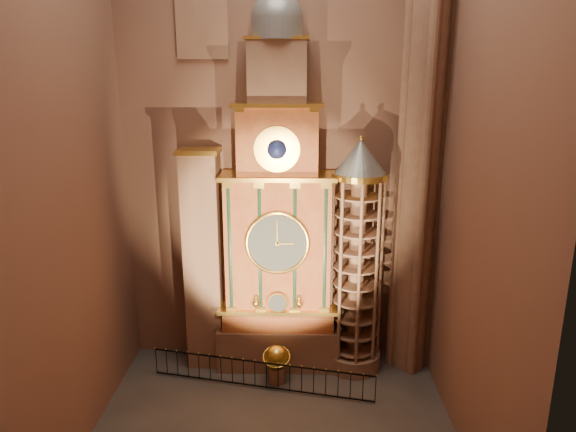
{
  "coord_description": "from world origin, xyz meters",
  "views": [
    {
      "loc": [
        0.92,
        -16.85,
        13.17
      ],
      "look_at": [
        0.48,
        3.0,
        7.77
      ],
      "focal_mm": 32.0,
      "sensor_mm": 36.0,
      "label": 1
    }
  ],
  "objects_px": {
    "astronomical_clock": "(278,228)",
    "stair_turret": "(357,261)",
    "portrait_tower": "(204,260)",
    "iron_railing": "(261,375)",
    "celestial_globe": "(276,361)"
  },
  "relations": [
    {
      "from": "portrait_tower",
      "to": "iron_railing",
      "type": "bearing_deg",
      "value": -39.32
    },
    {
      "from": "astronomical_clock",
      "to": "celestial_globe",
      "type": "relative_size",
      "value": 9.33
    },
    {
      "from": "astronomical_clock",
      "to": "stair_turret",
      "type": "bearing_deg",
      "value": -4.3
    },
    {
      "from": "stair_turret",
      "to": "astronomical_clock",
      "type": "bearing_deg",
      "value": 175.7
    },
    {
      "from": "astronomical_clock",
      "to": "portrait_tower",
      "type": "bearing_deg",
      "value": 179.71
    },
    {
      "from": "celestial_globe",
      "to": "iron_railing",
      "type": "height_order",
      "value": "celestial_globe"
    },
    {
      "from": "portrait_tower",
      "to": "stair_turret",
      "type": "distance_m",
      "value": 6.91
    },
    {
      "from": "astronomical_clock",
      "to": "iron_railing",
      "type": "bearing_deg",
      "value": -107.82
    },
    {
      "from": "portrait_tower",
      "to": "stair_turret",
      "type": "xyz_separation_m",
      "value": [
        6.9,
        -0.28,
        0.12
      ]
    },
    {
      "from": "astronomical_clock",
      "to": "portrait_tower",
      "type": "xyz_separation_m",
      "value": [
        -3.4,
        0.02,
        -1.53
      ]
    },
    {
      "from": "iron_railing",
      "to": "astronomical_clock",
      "type": "bearing_deg",
      "value": 72.18
    },
    {
      "from": "celestial_globe",
      "to": "iron_railing",
      "type": "xyz_separation_m",
      "value": [
        -0.67,
        -0.5,
        -0.39
      ]
    },
    {
      "from": "stair_turret",
      "to": "iron_railing",
      "type": "xyz_separation_m",
      "value": [
        -4.2,
        -1.93,
        -4.59
      ]
    },
    {
      "from": "astronomical_clock",
      "to": "stair_turret",
      "type": "height_order",
      "value": "astronomical_clock"
    },
    {
      "from": "portrait_tower",
      "to": "astronomical_clock",
      "type": "bearing_deg",
      "value": -0.29
    }
  ]
}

